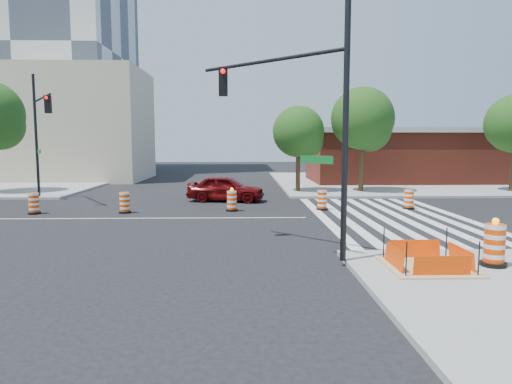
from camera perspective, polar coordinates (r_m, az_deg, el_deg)
ground at (r=21.37m, az=-12.71°, el=-3.22°), size 120.00×120.00×0.00m
sidewalk_ne at (r=41.24m, az=18.08°, el=1.23°), size 22.00×22.00×0.15m
crosswalk_east at (r=22.06m, az=16.49°, el=-3.02°), size 6.75×13.50×0.01m
lane_centerline at (r=21.37m, az=-12.71°, el=-3.21°), size 14.00×0.12×0.01m
excavation_pit at (r=13.07m, az=20.62°, el=-8.51°), size 2.20×2.20×0.90m
brick_storefront at (r=41.12m, az=18.18°, el=4.35°), size 16.50×8.50×4.60m
beige_midrise at (r=45.65m, az=-22.49°, el=7.71°), size 14.00×10.00×10.00m
red_coupe at (r=26.76m, az=-3.78°, el=0.46°), size 4.74×2.59×1.53m
signal_pole_se at (r=13.70m, az=5.45°, el=11.00°), size 4.20×3.99×7.49m
signal_pole_nw at (r=29.45m, az=-25.45°, el=7.75°), size 3.05×4.82×7.39m
pit_drum at (r=13.83m, az=27.63°, el=-6.02°), size 0.67×0.67×1.31m
tree_north_c at (r=31.12m, az=5.39°, el=7.14°), size 3.48×3.47×5.90m
tree_north_d at (r=31.66m, az=13.23°, el=8.49°), size 4.20×4.20×7.14m
median_drum_1 at (r=24.49m, az=-25.99°, el=-1.38°), size 0.60×0.60×1.02m
median_drum_2 at (r=23.21m, az=-16.09°, el=-1.38°), size 0.60×0.60×1.02m
median_drum_3 at (r=22.98m, az=-3.04°, el=-1.19°), size 0.60×0.60×1.18m
median_drum_4 at (r=23.58m, az=8.27°, el=-1.08°), size 0.60×0.60×1.02m
median_drum_5 at (r=24.94m, az=18.58°, el=-0.94°), size 0.60×0.60×1.02m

